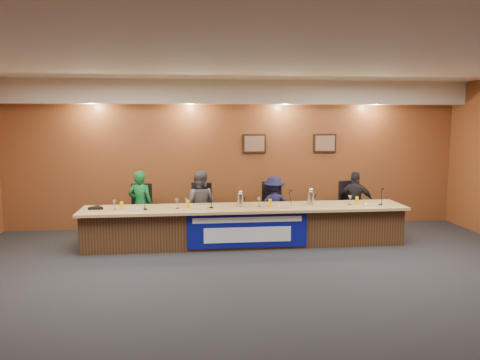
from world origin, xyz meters
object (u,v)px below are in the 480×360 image
object	(u,v)px
banner	(248,230)
office_chair_b	(200,213)
panelist_d	(355,202)
carafe_right	(311,198)
panelist_c	(274,206)
office_chair_d	(353,209)
office_chair_c	(273,211)
panelist_a	(141,205)
dais_body	(245,227)
carafe_mid	(240,200)
office_chair_a	(141,214)
speakerphone	(96,208)
panelist_b	(200,204)

from	to	relation	value
banner	office_chair_b	bearing A→B (deg)	125.08
panelist_d	carafe_right	distance (m)	1.37
panelist_d	panelist_c	bearing A→B (deg)	19.87
office_chair_b	carafe_right	world-z (taller)	carafe_right
office_chair_d	office_chair_c	bearing A→B (deg)	158.33
banner	panelist_a	world-z (taller)	panelist_a
banner	dais_body	bearing A→B (deg)	90.00
banner	carafe_mid	xyz separation A→B (m)	(-0.09, 0.36, 0.49)
office_chair_a	carafe_right	bearing A→B (deg)	-14.59
carafe_right	office_chair_b	bearing A→B (deg)	159.13
office_chair_c	speakerphone	xyz separation A→B (m)	(-3.43, -0.77, 0.30)
panelist_d	carafe_right	size ratio (longest dim) A/B	4.97
panelist_c	office_chair_a	distance (m)	2.71
dais_body	office_chair_d	size ratio (longest dim) A/B	12.50
banner	carafe_right	size ratio (longest dim) A/B	8.38
dais_body	panelist_b	distance (m)	1.13
dais_body	panelist_d	bearing A→B (deg)	15.68
speakerphone	office_chair_b	bearing A→B (deg)	21.91
panelist_a	office_chair_c	world-z (taller)	panelist_a
office_chair_b	carafe_mid	size ratio (longest dim) A/B	1.93
panelist_a	office_chair_a	distance (m)	0.23
office_chair_a	panelist_d	bearing A→B (deg)	-2.13
panelist_b	panelist_d	world-z (taller)	panelist_b
office_chair_b	carafe_mid	world-z (taller)	carafe_mid
panelist_a	carafe_right	bearing A→B (deg)	-174.93
carafe_mid	speakerphone	size ratio (longest dim) A/B	0.78
panelist_d	office_chair_b	world-z (taller)	panelist_d
office_chair_b	carafe_right	distance (m)	2.29
office_chair_c	carafe_right	bearing A→B (deg)	-50.48
dais_body	office_chair_c	world-z (taller)	dais_body
office_chair_d	carafe_mid	xyz separation A→B (m)	(-2.51, -0.84, 0.39)
panelist_a	panelist_d	bearing A→B (deg)	-162.83
panelist_a	carafe_mid	distance (m)	2.07
dais_body	panelist_a	xyz separation A→B (m)	(-2.02, 0.68, 0.34)
office_chair_c	carafe_right	size ratio (longest dim) A/B	1.83
panelist_c	office_chair_c	distance (m)	0.17
panelist_a	office_chair_a	world-z (taller)	panelist_a
office_chair_a	carafe_right	xyz separation A→B (m)	(3.29, -0.80, 0.40)
panelist_b	office_chair_a	bearing A→B (deg)	13.62
dais_body	banner	distance (m)	0.42
dais_body	office_chair_c	distance (m)	1.04
carafe_right	office_chair_a	bearing A→B (deg)	166.25
panelist_a	carafe_mid	bearing A→B (deg)	176.26
dais_body	carafe_right	size ratio (longest dim) A/B	22.84
panelist_d	carafe_right	xyz separation A→B (m)	(-1.15, -0.70, 0.23)
office_chair_d	office_chair_b	bearing A→B (deg)	158.33
office_chair_a	office_chair_b	distance (m)	1.18
panelist_b	dais_body	bearing A→B (deg)	159.46
panelist_b	panelist_d	distance (m)	3.26
dais_body	office_chair_d	bearing A→B (deg)	17.85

